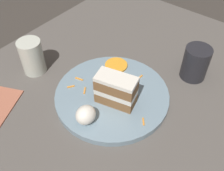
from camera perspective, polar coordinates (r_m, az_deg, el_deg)
The scene contains 9 objects.
ground_plane at distance 0.73m, azimuth 0.80°, elevation -6.30°, with size 6.00×6.00×0.00m, color #38332D.
dining_table at distance 0.72m, azimuth 0.81°, elevation -5.34°, with size 1.14×0.90×0.04m, color #56514C.
plate at distance 0.71m, azimuth 0.00°, elevation -2.15°, with size 0.31×0.31×0.02m, color gray.
cake_slice at distance 0.66m, azimuth 0.94°, elevation -0.63°, with size 0.07×0.11×0.09m.
cream_dollop at distance 0.63m, azimuth -5.73°, elevation -6.37°, with size 0.05×0.05×0.05m, color white.
orange_garnish at distance 0.78m, azimuth 0.91°, elevation 4.44°, with size 0.07×0.07×0.01m, color orange.
carrot_shreds_scatter at distance 0.72m, azimuth -2.22°, elevation -0.36°, with size 0.17×0.25×0.00m.
drinking_glass at distance 0.80m, azimuth -16.90°, elevation 5.62°, with size 0.07×0.07×0.10m.
coffee_mug at distance 0.78m, azimuth 17.78°, elevation 4.93°, with size 0.07×0.07×0.10m.
Camera 1 is at (0.36, 0.27, 0.58)m, focal length 42.00 mm.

